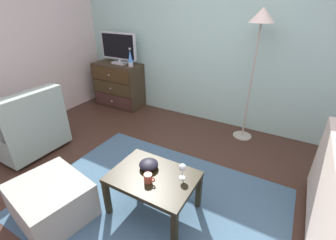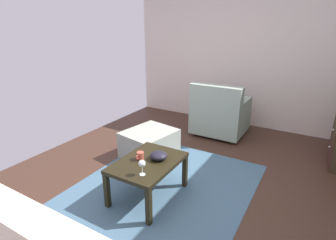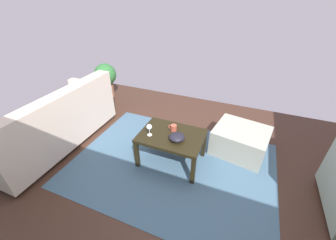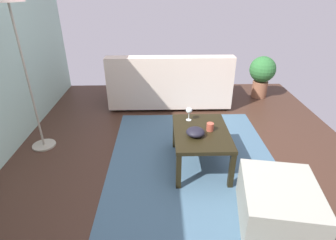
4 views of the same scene
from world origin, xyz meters
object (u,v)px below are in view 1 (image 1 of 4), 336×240
(lava_lamp, at_px, (130,58))
(mug, at_px, (148,178))
(coffee_table, at_px, (153,180))
(wine_glass, at_px, (182,168))
(standing_lamp, at_px, (260,30))
(dresser, at_px, (119,85))
(armchair, at_px, (26,127))
(bowl_decorative, at_px, (149,164))
(tv, at_px, (119,48))
(ottoman, at_px, (52,200))

(lava_lamp, relative_size, mug, 2.89)
(coffee_table, bearing_deg, mug, -83.62)
(wine_glass, height_order, standing_lamp, standing_lamp)
(dresser, relative_size, armchair, 1.05)
(coffee_table, relative_size, standing_lamp, 0.44)
(dresser, height_order, bowl_decorative, dresser)
(tv, relative_size, armchair, 0.84)
(wine_glass, bearing_deg, dresser, 141.61)
(bowl_decorative, bearing_deg, wine_glass, 5.60)
(armchair, bearing_deg, coffee_table, -1.21)
(dresser, height_order, standing_lamp, standing_lamp)
(dresser, height_order, wine_glass, dresser)
(coffee_table, bearing_deg, ottoman, -146.50)
(coffee_table, xyz_separation_m, ottoman, (-0.82, -0.54, -0.19))
(dresser, bearing_deg, lava_lamp, -6.57)
(wine_glass, xyz_separation_m, standing_lamp, (0.18, 1.79, 1.03))
(wine_glass, xyz_separation_m, armchair, (-2.35, -0.07, -0.19))
(armchair, height_order, standing_lamp, standing_lamp)
(mug, distance_m, ottoman, 0.99)
(dresser, distance_m, standing_lamp, 2.76)
(lava_lamp, bearing_deg, coffee_table, -48.42)
(bowl_decorative, bearing_deg, mug, -57.31)
(coffee_table, height_order, ottoman, coffee_table)
(wine_glass, bearing_deg, bowl_decorative, -174.40)
(standing_lamp, bearing_deg, bowl_decorative, -106.26)
(mug, distance_m, bowl_decorative, 0.20)
(dresser, relative_size, mug, 8.38)
(lava_lamp, xyz_separation_m, mug, (1.70, -2.00, -0.51))
(coffee_table, height_order, wine_glass, wine_glass)
(coffee_table, xyz_separation_m, bowl_decorative, (-0.10, 0.08, 0.10))
(bowl_decorative, bearing_deg, armchair, -179.09)
(coffee_table, distance_m, standing_lamp, 2.30)
(bowl_decorative, bearing_deg, ottoman, -139.45)
(mug, bearing_deg, bowl_decorative, 122.69)
(dresser, bearing_deg, mug, -44.46)
(wine_glass, relative_size, bowl_decorative, 0.83)
(armchair, xyz_separation_m, standing_lamp, (2.54, 1.86, 1.22))
(armchair, bearing_deg, standing_lamp, 36.24)
(wine_glass, distance_m, mug, 0.32)
(coffee_table, height_order, armchair, armchair)
(wine_glass, distance_m, ottoman, 1.31)
(lava_lamp, xyz_separation_m, standing_lamp, (2.13, -0.01, 0.59))
(tv, xyz_separation_m, coffee_table, (2.00, -1.98, -0.77))
(lava_lamp, height_order, ottoman, lava_lamp)
(lava_lamp, distance_m, coffee_table, 2.62)
(tv, relative_size, standing_lamp, 0.41)
(coffee_table, bearing_deg, tv, 135.39)
(mug, bearing_deg, armchair, 176.34)
(tv, distance_m, mug, 2.96)
(ottoman, bearing_deg, tv, 115.09)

